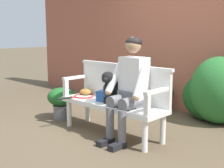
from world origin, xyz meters
name	(u,v)px	position (x,y,z in m)	size (l,w,h in m)	color
ground_plane	(112,134)	(0.00, 0.00, 0.00)	(40.00, 40.00, 0.00)	brown
brick_garden_fence	(187,45)	(0.00, 1.84, 1.14)	(8.00, 0.30, 2.29)	#9E5642
hedge_bush_far_right	(145,91)	(-0.59, 1.45, 0.30)	(1.03, 1.02, 0.60)	#1E5B23
hedge_bush_mid_right	(219,90)	(0.79, 1.48, 0.51)	(0.87, 0.80, 1.01)	#286B2D
hedge_bush_far_left	(208,98)	(0.62, 1.49, 0.37)	(0.84, 0.54, 0.73)	#194C1E
garden_bench	(112,107)	(0.00, 0.00, 0.38)	(1.56, 0.48, 0.44)	white
bench_backrest	(123,82)	(0.00, 0.21, 0.69)	(1.60, 0.06, 0.50)	white
bench_armrest_left_end	(72,82)	(-0.74, -0.09, 0.64)	(0.06, 0.48, 0.28)	white
bench_armrest_right_end	(153,97)	(0.74, -0.09, 0.64)	(0.06, 0.48, 0.28)	white
person_seated	(130,85)	(0.32, -0.01, 0.72)	(0.56, 0.64, 1.31)	black
dog_on_bench	(111,87)	(0.00, -0.03, 0.66)	(0.31, 0.43, 0.43)	black
tennis_racket	(82,96)	(-0.55, -0.05, 0.45)	(0.35, 0.58, 0.03)	red
baseball_glove	(86,92)	(-0.63, 0.08, 0.49)	(0.22, 0.17, 0.09)	#9E6B2D
sports_bag	(108,96)	(-0.09, 0.02, 0.51)	(0.28, 0.20, 0.14)	#2856A3
potted_plant	(61,100)	(-1.09, -0.03, 0.30)	(0.43, 0.43, 0.50)	slate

